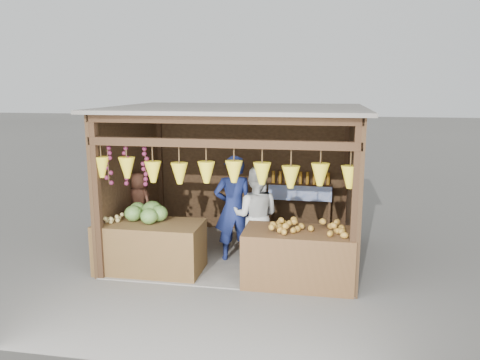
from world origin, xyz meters
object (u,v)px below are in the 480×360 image
(man_standing, at_px, (234,208))
(vendor_seated, at_px, (139,203))
(counter_left, at_px, (150,247))
(counter_right, at_px, (298,257))
(woman_standing, at_px, (256,216))

(man_standing, height_order, vendor_seated, man_standing)
(counter_left, distance_m, counter_right, 2.42)
(vendor_seated, bearing_deg, man_standing, -168.01)
(woman_standing, bearing_deg, man_standing, -10.99)
(man_standing, xyz_separation_m, vendor_seated, (-1.83, 0.25, -0.04))
(counter_left, xyz_separation_m, vendor_seated, (-0.58, 1.00, 0.47))
(counter_right, distance_m, vendor_seated, 3.21)
(counter_left, bearing_deg, woman_standing, 21.60)
(man_standing, bearing_deg, counter_left, 11.53)
(man_standing, distance_m, woman_standing, 0.42)
(vendor_seated, bearing_deg, counter_left, 139.81)
(counter_left, relative_size, man_standing, 0.92)
(man_standing, relative_size, vendor_seated, 1.62)
(counter_right, xyz_separation_m, vendor_seated, (-2.99, 1.07, 0.46))
(man_standing, distance_m, vendor_seated, 1.85)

